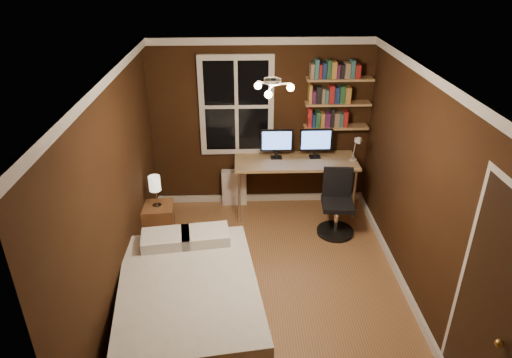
{
  "coord_description": "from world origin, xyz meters",
  "views": [
    {
      "loc": [
        -0.3,
        -4.19,
        3.55
      ],
      "look_at": [
        -0.13,
        0.45,
        1.2
      ],
      "focal_mm": 32.0,
      "sensor_mm": 36.0,
      "label": 1
    }
  ],
  "objects_px": {
    "nightstand": "(159,222)",
    "desk_lamp": "(356,148)",
    "monitor_left": "(277,144)",
    "monitor_right": "(316,143)",
    "radiator": "(234,187)",
    "bedside_lamp": "(155,191)",
    "desk": "(296,164)",
    "office_chair": "(337,210)",
    "bed": "(190,300)"
  },
  "relations": [
    {
      "from": "bedside_lamp",
      "to": "bed",
      "type": "bearing_deg",
      "value": -70.38
    },
    {
      "from": "radiator",
      "to": "desk",
      "type": "relative_size",
      "value": 0.32
    },
    {
      "from": "monitor_left",
      "to": "monitor_right",
      "type": "xyz_separation_m",
      "value": [
        0.56,
        0.0,
        0.0
      ]
    },
    {
      "from": "bed",
      "to": "nightstand",
      "type": "bearing_deg",
      "value": 102.26
    },
    {
      "from": "bed",
      "to": "bedside_lamp",
      "type": "distance_m",
      "value": 1.73
    },
    {
      "from": "monitor_right",
      "to": "office_chair",
      "type": "bearing_deg",
      "value": -71.62
    },
    {
      "from": "monitor_right",
      "to": "bedside_lamp",
      "type": "bearing_deg",
      "value": -160.9
    },
    {
      "from": "monitor_left",
      "to": "desk",
      "type": "bearing_deg",
      "value": -17.65
    },
    {
      "from": "bedside_lamp",
      "to": "office_chair",
      "type": "distance_m",
      "value": 2.45
    },
    {
      "from": "nightstand",
      "to": "office_chair",
      "type": "distance_m",
      "value": 2.43
    },
    {
      "from": "nightstand",
      "to": "monitor_left",
      "type": "relative_size",
      "value": 1.09
    },
    {
      "from": "desk_lamp",
      "to": "office_chair",
      "type": "height_order",
      "value": "desk_lamp"
    },
    {
      "from": "radiator",
      "to": "desk_lamp",
      "type": "height_order",
      "value": "desk_lamp"
    },
    {
      "from": "nightstand",
      "to": "monitor_right",
      "type": "xyz_separation_m",
      "value": [
        2.2,
        0.76,
        0.8
      ]
    },
    {
      "from": "radiator",
      "to": "monitor_right",
      "type": "relative_size",
      "value": 1.2
    },
    {
      "from": "bed",
      "to": "bedside_lamp",
      "type": "bearing_deg",
      "value": 102.26
    },
    {
      "from": "nightstand",
      "to": "bedside_lamp",
      "type": "height_order",
      "value": "bedside_lamp"
    },
    {
      "from": "desk_lamp",
      "to": "monitor_right",
      "type": "bearing_deg",
      "value": 159.54
    },
    {
      "from": "bed",
      "to": "radiator",
      "type": "xyz_separation_m",
      "value": [
        0.45,
        2.49,
        0.0
      ]
    },
    {
      "from": "desk",
      "to": "monitor_right",
      "type": "distance_m",
      "value": 0.41
    },
    {
      "from": "office_chair",
      "to": "desk",
      "type": "bearing_deg",
      "value": 135.24
    },
    {
      "from": "desk",
      "to": "desk_lamp",
      "type": "xyz_separation_m",
      "value": [
        0.82,
        -0.11,
        0.28
      ]
    },
    {
      "from": "desk_lamp",
      "to": "nightstand",
      "type": "bearing_deg",
      "value": -168.43
    },
    {
      "from": "nightstand",
      "to": "office_chair",
      "type": "xyz_separation_m",
      "value": [
        2.42,
        0.08,
        0.09
      ]
    },
    {
      "from": "office_chair",
      "to": "radiator",
      "type": "bearing_deg",
      "value": 153.74
    },
    {
      "from": "desk_lamp",
      "to": "desk",
      "type": "bearing_deg",
      "value": 172.21
    },
    {
      "from": "desk",
      "to": "monitor_left",
      "type": "distance_m",
      "value": 0.4
    },
    {
      "from": "nightstand",
      "to": "desk",
      "type": "relative_size",
      "value": 0.29
    },
    {
      "from": "nightstand",
      "to": "desk",
      "type": "distance_m",
      "value": 2.09
    },
    {
      "from": "bedside_lamp",
      "to": "desk_lamp",
      "type": "xyz_separation_m",
      "value": [
        2.73,
        0.56,
        0.33
      ]
    },
    {
      "from": "nightstand",
      "to": "desk_lamp",
      "type": "xyz_separation_m",
      "value": [
        2.73,
        0.56,
        0.8
      ]
    },
    {
      "from": "monitor_right",
      "to": "bed",
      "type": "bearing_deg",
      "value": -124.96
    },
    {
      "from": "nightstand",
      "to": "radiator",
      "type": "relative_size",
      "value": 0.9
    },
    {
      "from": "monitor_right",
      "to": "desk_lamp",
      "type": "relative_size",
      "value": 1.06
    },
    {
      "from": "nightstand",
      "to": "desk",
      "type": "xyz_separation_m",
      "value": [
        1.91,
        0.67,
        0.52
      ]
    },
    {
      "from": "desk",
      "to": "office_chair",
      "type": "distance_m",
      "value": 0.9
    },
    {
      "from": "desk",
      "to": "desk_lamp",
      "type": "distance_m",
      "value": 0.88
    },
    {
      "from": "bed",
      "to": "desk",
      "type": "height_order",
      "value": "desk"
    },
    {
      "from": "bedside_lamp",
      "to": "desk_lamp",
      "type": "height_order",
      "value": "desk_lamp"
    },
    {
      "from": "bedside_lamp",
      "to": "monitor_left",
      "type": "xyz_separation_m",
      "value": [
        1.63,
        0.76,
        0.33
      ]
    },
    {
      "from": "office_chair",
      "to": "nightstand",
      "type": "bearing_deg",
      "value": -173.69
    },
    {
      "from": "monitor_left",
      "to": "nightstand",
      "type": "bearing_deg",
      "value": -155.04
    },
    {
      "from": "desk",
      "to": "monitor_right",
      "type": "bearing_deg",
      "value": 17.08
    },
    {
      "from": "nightstand",
      "to": "monitor_right",
      "type": "bearing_deg",
      "value": 13.91
    },
    {
      "from": "bed",
      "to": "office_chair",
      "type": "relative_size",
      "value": 2.26
    },
    {
      "from": "radiator",
      "to": "monitor_left",
      "type": "distance_m",
      "value": 1.01
    },
    {
      "from": "radiator",
      "to": "monitor_right",
      "type": "height_order",
      "value": "monitor_right"
    },
    {
      "from": "monitor_right",
      "to": "desk_lamp",
      "type": "xyz_separation_m",
      "value": [
        0.54,
        -0.2,
        0.0
      ]
    },
    {
      "from": "radiator",
      "to": "bed",
      "type": "bearing_deg",
      "value": -100.22
    },
    {
      "from": "desk",
      "to": "radiator",
      "type": "bearing_deg",
      "value": 164.8
    }
  ]
}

